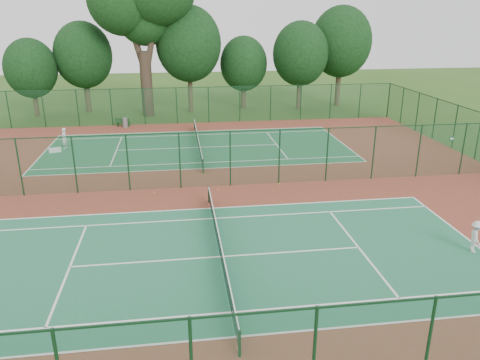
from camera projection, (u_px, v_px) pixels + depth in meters
name	position (u px, v px, depth m)	size (l,w,h in m)	color
ground	(206.00, 187.00, 29.05)	(120.00, 120.00, 0.00)	#2F541A
red_pad	(206.00, 186.00, 29.05)	(40.00, 36.00, 0.01)	brown
court_near	(220.00, 257.00, 20.65)	(23.77, 10.97, 0.01)	#226C49
court_far	(198.00, 147.00, 37.44)	(23.77, 10.97, 0.01)	#1F643A
fence_north	(193.00, 105.00, 45.24)	(40.00, 0.09, 3.50)	#174725
fence_divider	(205.00, 159.00, 28.46)	(40.00, 0.09, 3.50)	#174526
tennis_net_near	(220.00, 246.00, 20.47)	(0.10, 12.90, 0.97)	#13351B
tennis_net_far	(198.00, 141.00, 37.26)	(0.10, 12.90, 0.97)	#163D25
player_near	(476.00, 237.00, 20.84)	(0.96, 0.55, 1.49)	silver
player_far	(64.00, 138.00, 36.81)	(0.61, 0.40, 1.67)	silver
trash_bin	(125.00, 123.00, 43.94)	(0.48, 0.48, 0.86)	gray
bench	(123.00, 122.00, 44.17)	(1.41, 0.68, 0.84)	#133918
kit_bag	(55.00, 150.00, 36.12)	(0.89, 0.33, 0.33)	white
stray_ball_a	(218.00, 189.00, 28.46)	(0.07, 0.07, 0.07)	#ACC12C
stray_ball_b	(279.00, 184.00, 29.43)	(0.07, 0.07, 0.07)	#CBD231
stray_ball_c	(154.00, 192.00, 28.02)	(0.07, 0.07, 0.07)	#EAF138
evergreen_row	(195.00, 110.00, 51.73)	(39.00, 5.00, 12.00)	black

